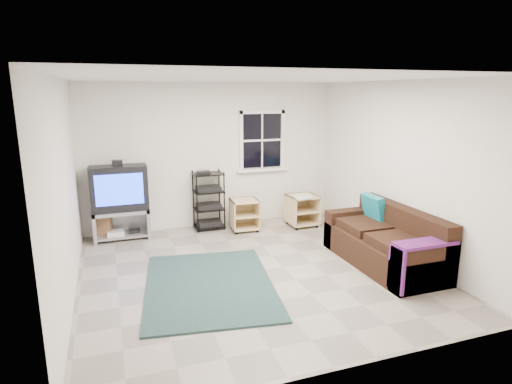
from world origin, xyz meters
name	(u,v)px	position (x,y,z in m)	size (l,w,h in m)	color
room	(262,144)	(0.95, 2.27, 1.48)	(4.60, 4.62, 4.60)	gray
tv_unit	(120,196)	(-1.66, 2.05, 0.74)	(0.91, 0.46, 1.34)	#95959C
av_rack	(209,204)	(-0.14, 2.09, 0.46)	(0.53, 0.39, 1.06)	black
side_table_left	(244,213)	(0.45, 1.83, 0.30)	(0.50, 0.50, 0.56)	#DCBF87
side_table_right	(301,208)	(1.53, 1.71, 0.33)	(0.53, 0.56, 0.60)	#DCBF87
sofa	(386,243)	(1.88, -0.38, 0.32)	(0.87, 1.96, 0.90)	black
shag_rug	(210,285)	(-0.68, -0.25, 0.01)	(1.59, 2.19, 0.03)	black
paper_bag	(102,227)	(-1.97, 2.12, 0.21)	(0.30, 0.19, 0.42)	brown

